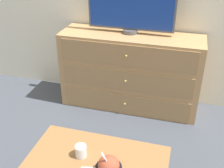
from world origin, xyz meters
TOP-DOWN VIEW (x-y plane):
  - ground_plane at (0.00, 0.00)m, footprint 12.00×12.00m
  - dresser at (0.00, -0.24)m, footprint 1.47×0.44m
  - tv at (-0.02, -0.19)m, footprint 0.88×0.15m
  - coffee_table at (0.06, -1.57)m, footprint 0.96×0.58m
  - takeout_bowl at (0.17, -1.63)m, footprint 0.17×0.17m
  - drink_cup at (-0.06, -1.54)m, footprint 0.08×0.08m

SIDE VIEW (x-z plane):
  - ground_plane at x=0.00m, z-range 0.00..0.00m
  - coffee_table at x=0.06m, z-range 0.14..0.52m
  - dresser at x=0.00m, z-range 0.00..0.83m
  - drink_cup at x=-0.06m, z-range 0.38..0.46m
  - takeout_bowl at x=0.17m, z-range 0.34..0.52m
  - tv at x=-0.02m, z-range 0.84..1.48m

